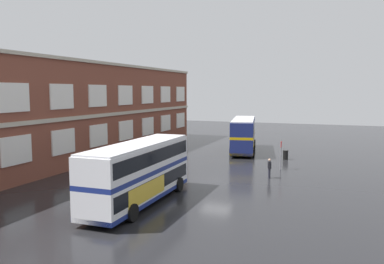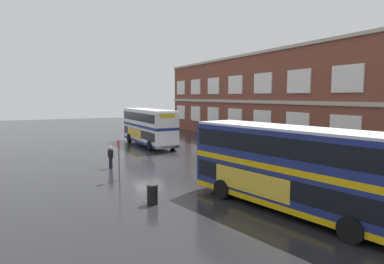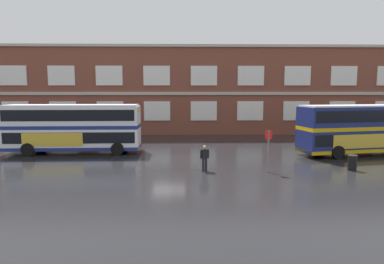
# 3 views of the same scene
# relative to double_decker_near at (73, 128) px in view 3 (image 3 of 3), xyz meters

# --- Properties ---
(ground_plane) EXTENTS (120.00, 120.00, 0.00)m
(ground_plane) POSITION_rel_double_decker_near_xyz_m (8.13, -0.77, -2.15)
(ground_plane) COLOR black
(brick_terminal_building) EXTENTS (54.73, 8.19, 10.53)m
(brick_terminal_building) POSITION_rel_double_decker_near_xyz_m (8.87, 15.21, 2.97)
(brick_terminal_building) COLOR brown
(brick_terminal_building) RESTS_ON ground
(double_decker_near) EXTENTS (11.04, 3.02, 4.07)m
(double_decker_near) POSITION_rel_double_decker_near_xyz_m (0.00, 0.00, 0.00)
(double_decker_near) COLOR silver
(double_decker_near) RESTS_ON ground
(double_decker_middle) EXTENTS (11.29, 4.66, 4.07)m
(double_decker_middle) POSITION_rel_double_decker_near_xyz_m (24.11, -1.18, 0.00)
(double_decker_middle) COLOR navy
(double_decker_middle) RESTS_ON ground
(waiting_passenger) EXTENTS (0.63, 0.37, 1.70)m
(waiting_passenger) POSITION_rel_double_decker_near_xyz_m (10.64, -6.73, -1.22)
(waiting_passenger) COLOR black
(waiting_passenger) RESTS_ON ground
(bus_stand_flag) EXTENTS (0.44, 0.10, 2.70)m
(bus_stand_flag) POSITION_rel_double_decker_near_xyz_m (14.72, -7.09, -0.51)
(bus_stand_flag) COLOR slate
(bus_stand_flag) RESTS_ON ground
(station_litter_bin) EXTENTS (0.60, 0.60, 1.03)m
(station_litter_bin) POSITION_rel_double_decker_near_xyz_m (20.38, -6.80, -1.63)
(station_litter_bin) COLOR black
(station_litter_bin) RESTS_ON ground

